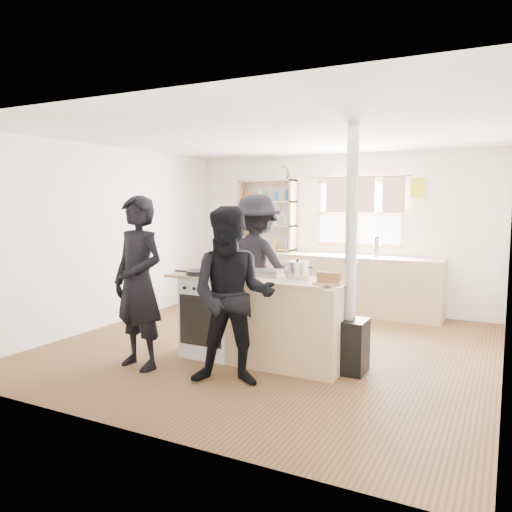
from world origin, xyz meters
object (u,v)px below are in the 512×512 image
at_px(person_near_left, 138,283).
at_px(bread_board, 329,279).
at_px(cooking_island, 262,319).
at_px(person_far, 257,266).
at_px(stockpot_stove, 227,265).
at_px(skillet_greens, 200,272).
at_px(person_near_right, 232,297).
at_px(thermos, 377,247).
at_px(roast_tray, 266,273).
at_px(stockpot_counter, 297,269).
at_px(flue_heater, 350,310).

bearing_deg(person_near_left, bread_board, 29.11).
relative_size(cooking_island, person_far, 1.08).
height_order(stockpot_stove, person_far, person_far).
xyz_separation_m(skillet_greens, stockpot_stove, (0.16, 0.31, 0.06)).
xyz_separation_m(cooking_island, skillet_greens, (-0.69, -0.16, 0.49)).
xyz_separation_m(skillet_greens, person_near_right, (0.74, -0.58, -0.11)).
relative_size(skillet_greens, bread_board, 1.08).
bearing_deg(thermos, roast_tray, -101.63).
bearing_deg(person_near_right, cooking_island, 74.11).
bearing_deg(stockpot_counter, skillet_greens, -164.71).
bearing_deg(person_near_left, cooking_island, 45.09).
xyz_separation_m(roast_tray, stockpot_stove, (-0.54, 0.08, 0.04)).
height_order(roast_tray, person_near_right, person_near_right).
relative_size(flue_heater, person_far, 1.37).
height_order(skillet_greens, stockpot_stove, stockpot_stove).
distance_m(thermos, roast_tray, 2.75).
height_order(stockpot_stove, stockpot_counter, stockpot_counter).
height_order(person_near_left, person_far, person_far).
bearing_deg(person_far, thermos, -113.69).
bearing_deg(person_near_right, stockpot_stove, 103.37).
bearing_deg(stockpot_counter, cooking_island, -160.10).
height_order(roast_tray, bread_board, bread_board).
relative_size(cooking_island, stockpot_counter, 7.32).
relative_size(stockpot_stove, flue_heater, 0.09).
relative_size(skillet_greens, person_near_left, 0.18).
height_order(skillet_greens, bread_board, bread_board).
relative_size(thermos, person_far, 0.16).
distance_m(roast_tray, bread_board, 0.80).
distance_m(stockpot_stove, person_near_right, 1.07).
height_order(stockpot_counter, person_near_left, person_near_left).
xyz_separation_m(roast_tray, person_far, (-0.53, 0.83, -0.06)).
distance_m(stockpot_counter, bread_board, 0.49).
relative_size(skillet_greens, person_far, 0.18).
distance_m(skillet_greens, roast_tray, 0.73).
bearing_deg(person_near_left, flue_heater, 32.81).
height_order(cooking_island, skillet_greens, skillet_greens).
height_order(cooking_island, person_near_left, person_near_left).
height_order(bread_board, flue_heater, flue_heater).
bearing_deg(flue_heater, skillet_greens, -171.04).
xyz_separation_m(thermos, cooking_island, (-0.56, -2.77, -0.58)).
bearing_deg(thermos, bread_board, -85.52).
distance_m(roast_tray, person_near_left, 1.35).
bearing_deg(skillet_greens, stockpot_stove, 63.23).
height_order(cooking_island, flue_heater, flue_heater).
bearing_deg(roast_tray, thermos, 78.37).
bearing_deg(skillet_greens, thermos, 66.90).
distance_m(flue_heater, person_near_left, 2.19).
bearing_deg(skillet_greens, stockpot_counter, 15.29).
xyz_separation_m(thermos, person_near_left, (-1.62, -3.52, -0.15)).
bearing_deg(flue_heater, roast_tray, -178.58).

